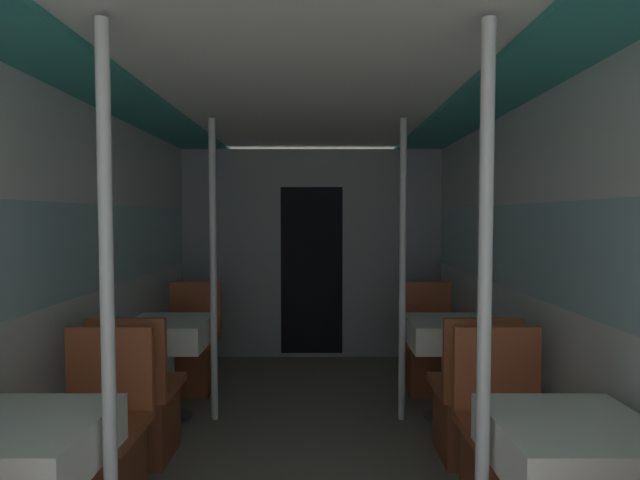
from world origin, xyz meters
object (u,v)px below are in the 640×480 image
object	(u,v)px
chair_left_far_1	(189,357)
dining_table_right_1	(446,336)
support_pole_left_0	(106,324)
chair_right_near_1	(470,413)
dining_table_left_0	(18,454)
dining_table_left_1	(167,337)
support_pole_right_0	(482,324)
support_pole_right_1	(401,271)
chair_left_far_0	(94,460)
dining_table_right_0	(570,453)
chair_right_far_0	(507,459)
chair_right_far_1	(427,357)
support_pole_left_1	(212,271)
chair_left_near_1	(137,413)

from	to	relation	value
chair_left_far_1	dining_table_right_1	xyz separation A→B (m)	(2.01, -0.60, 0.32)
support_pole_left_0	dining_table_right_1	world-z (taller)	support_pole_left_0
chair_right_near_1	dining_table_left_0	bearing A→B (deg)	-149.66
dining_table_left_1	dining_table_right_1	size ratio (longest dim) A/B	1.00
support_pole_right_0	support_pole_right_1	size ratio (longest dim) A/B	1.00
chair_left_far_0	chair_left_far_1	distance (m)	1.78
support_pole_left_0	support_pole_right_1	world-z (taller)	same
dining_table_right_0	dining_table_right_1	world-z (taller)	same
chair_left_far_0	chair_right_far_0	bearing A→B (deg)	-180.00
support_pole_right_1	chair_right_far_0	bearing A→B (deg)	-74.44
dining_table_left_0	chair_left_far_1	distance (m)	2.40
chair_left_far_0	chair_right_far_1	distance (m)	2.68
support_pole_left_1	dining_table_right_0	xyz separation A→B (m)	(1.68, -1.78, -0.48)
dining_table_right_0	chair_right_near_1	size ratio (longest dim) A/B	0.81
support_pole_left_1	dining_table_right_0	size ratio (longest dim) A/B	2.98
dining_table_left_1	support_pole_right_1	world-z (taller)	support_pole_right_1
dining_table_left_0	chair_left_far_1	world-z (taller)	chair_left_far_1
chair_left_far_0	dining_table_right_1	world-z (taller)	chair_left_far_0
chair_left_near_1	chair_left_far_0	bearing A→B (deg)	-90.00
chair_left_near_1	dining_table_right_1	size ratio (longest dim) A/B	1.24
chair_left_near_1	dining_table_right_1	world-z (taller)	chair_left_near_1
dining_table_right_0	dining_table_left_0	bearing A→B (deg)	180.00
dining_table_right_0	dining_table_right_1	distance (m)	1.78
chair_right_near_1	support_pole_right_1	world-z (taller)	support_pole_right_1
chair_left_near_1	chair_right_near_1	distance (m)	2.01
support_pole_right_0	support_pole_right_1	distance (m)	1.78
dining_table_left_1	support_pole_left_1	distance (m)	0.58
dining_table_left_0	chair_left_far_0	size ratio (longest dim) A/B	0.81
dining_table_left_1	chair_right_far_1	xyz separation A→B (m)	(2.01, 0.60, -0.32)
chair_right_near_1	dining_table_right_0	bearing A→B (deg)	-90.00
chair_right_far_1	support_pole_right_1	xyz separation A→B (m)	(-0.33, -0.60, 0.80)
dining_table_left_1	dining_table_right_0	bearing A→B (deg)	-41.43
dining_table_right_1	support_pole_right_1	distance (m)	0.58
dining_table_right_0	chair_right_near_1	xyz separation A→B (m)	(0.00, 1.18, -0.32)
chair_right_near_1	chair_right_far_1	world-z (taller)	same
support_pole_left_1	chair_right_far_1	world-z (taller)	support_pole_left_1
dining_table_right_0	chair_right_far_1	world-z (taller)	chair_right_far_1
chair_left_far_1	dining_table_right_1	distance (m)	2.12
dining_table_left_0	dining_table_left_1	bearing A→B (deg)	90.00
chair_left_far_1	dining_table_left_1	bearing A→B (deg)	90.00
support_pole_left_0	support_pole_right_1	bearing A→B (deg)	52.64
dining_table_right_1	chair_left_far_0	bearing A→B (deg)	-149.66
dining_table_left_1	chair_left_near_1	distance (m)	0.68
chair_left_far_0	chair_right_far_1	world-z (taller)	same
support_pole_right_1	dining_table_left_0	bearing A→B (deg)	-133.48
dining_table_left_0	support_pole_left_1	world-z (taller)	support_pole_left_1
chair_left_far_0	dining_table_left_1	world-z (taller)	chair_left_far_0
dining_table_left_0	chair_right_far_1	bearing A→B (deg)	49.72
chair_left_near_1	chair_right_near_1	size ratio (longest dim) A/B	1.00
chair_right_far_0	chair_right_near_1	bearing A→B (deg)	-90.00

